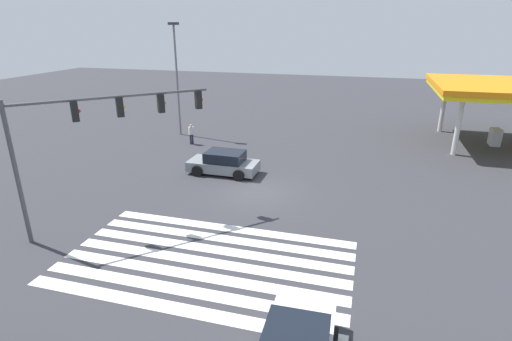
# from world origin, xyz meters

# --- Properties ---
(ground_plane) EXTENTS (108.91, 108.91, 0.00)m
(ground_plane) POSITION_xyz_m (0.00, 0.00, 0.00)
(ground_plane) COLOR #333338
(crosswalk_markings) EXTENTS (11.40, 6.30, 0.01)m
(crosswalk_markings) POSITION_xyz_m (0.00, -7.28, 0.00)
(crosswalk_markings) COLOR silver
(crosswalk_markings) RESTS_ON ground_plane
(traffic_signal_mast) EXTENTS (6.09, 6.09, 6.19)m
(traffic_signal_mast) POSITION_xyz_m (-5.57, -5.57, 4.77)
(traffic_signal_mast) COLOR #47474C
(traffic_signal_mast) RESTS_ON ground_plane
(car_2) EXTENTS (4.37, 2.16, 1.44)m
(car_2) POSITION_xyz_m (-2.76, 2.34, 0.69)
(car_2) COLOR gray
(car_2) RESTS_ON ground_plane
(gas_station_canopy) EXTENTS (10.03, 10.03, 4.76)m
(gas_station_canopy) POSITION_xyz_m (15.32, 13.86, 4.29)
(gas_station_canopy) COLOR yellow
(gas_station_canopy) RESTS_ON ground_plane
(pedestrian) EXTENTS (0.41, 0.41, 1.59)m
(pedestrian) POSITION_xyz_m (-7.42, 7.77, 0.88)
(pedestrian) COLOR #232842
(pedestrian) RESTS_ON ground_plane
(street_light_pole_b) EXTENTS (0.80, 0.36, 8.99)m
(street_light_pole_b) POSITION_xyz_m (-9.54, 10.20, 5.31)
(street_light_pole_b) COLOR slate
(street_light_pole_b) RESTS_ON ground_plane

